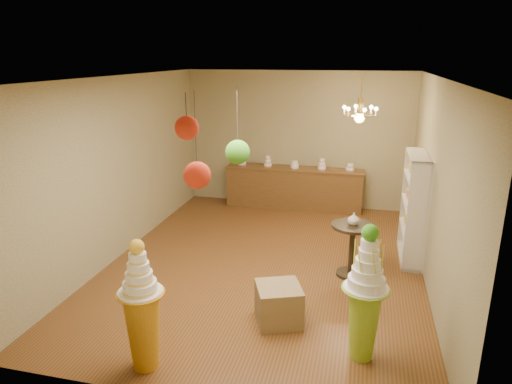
% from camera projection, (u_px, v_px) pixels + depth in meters
% --- Properties ---
extents(floor, '(6.50, 6.50, 0.00)m').
position_uv_depth(floor, '(265.00, 263.00, 7.56)').
color(floor, brown).
rests_on(floor, ground).
extents(ceiling, '(6.50, 6.50, 0.00)m').
position_uv_depth(ceiling, '(267.00, 77.00, 6.69)').
color(ceiling, white).
rests_on(ceiling, ground).
extents(wall_back, '(5.00, 0.04, 3.00)m').
position_uv_depth(wall_back, '(297.00, 140.00, 10.15)').
color(wall_back, '#938C63').
rests_on(wall_back, ground).
extents(wall_front, '(5.00, 0.04, 3.00)m').
position_uv_depth(wall_front, '(189.00, 266.00, 4.10)').
color(wall_front, '#938C63').
rests_on(wall_front, ground).
extents(wall_left, '(0.04, 6.50, 3.00)m').
position_uv_depth(wall_left, '(121.00, 167.00, 7.69)').
color(wall_left, '#938C63').
rests_on(wall_left, ground).
extents(wall_right, '(0.04, 6.50, 3.00)m').
position_uv_depth(wall_right, '(435.00, 186.00, 6.57)').
color(wall_right, '#938C63').
rests_on(wall_right, ground).
extents(pedestal_green, '(0.58, 0.58, 1.62)m').
position_uv_depth(pedestal_green, '(365.00, 305.00, 5.05)').
color(pedestal_green, '#8FBB29').
rests_on(pedestal_green, floor).
extents(pedestal_orange, '(0.50, 0.50, 1.52)m').
position_uv_depth(pedestal_orange, '(143.00, 318.00, 4.90)').
color(pedestal_orange, orange).
rests_on(pedestal_orange, floor).
extents(burlap_riser, '(0.72, 0.72, 0.50)m').
position_uv_depth(burlap_riser, '(279.00, 304.00, 5.85)').
color(burlap_riser, '#8D734D').
rests_on(burlap_riser, floor).
extents(sideboard, '(3.04, 0.54, 1.16)m').
position_uv_depth(sideboard, '(294.00, 187.00, 10.19)').
color(sideboard, brown).
rests_on(sideboard, floor).
extents(shelving_unit, '(0.33, 1.20, 1.80)m').
position_uv_depth(shelving_unit, '(414.00, 207.00, 7.52)').
color(shelving_unit, beige).
rests_on(shelving_unit, floor).
extents(round_table, '(0.80, 0.80, 0.84)m').
position_uv_depth(round_table, '(352.00, 243.00, 7.01)').
color(round_table, black).
rests_on(round_table, floor).
extents(vase, '(0.21, 0.21, 0.19)m').
position_uv_depth(vase, '(354.00, 219.00, 6.89)').
color(vase, beige).
rests_on(vase, round_table).
extents(pom_red_left, '(0.28, 0.28, 0.97)m').
position_uv_depth(pom_red_left, '(197.00, 175.00, 4.55)').
color(pom_red_left, '#392F29').
rests_on(pom_red_left, ceiling).
extents(pom_green_mid, '(0.28, 0.28, 0.86)m').
position_uv_depth(pom_green_mid, '(238.00, 152.00, 5.10)').
color(pom_green_mid, '#392F29').
rests_on(pom_green_mid, ceiling).
extents(pom_red_right, '(0.22, 0.22, 0.43)m').
position_uv_depth(pom_red_right, '(187.00, 128.00, 4.13)').
color(pom_red_right, '#392F29').
rests_on(pom_red_right, ceiling).
extents(chandelier, '(0.78, 0.78, 0.85)m').
position_uv_depth(chandelier, '(360.00, 115.00, 8.03)').
color(chandelier, gold).
rests_on(chandelier, ceiling).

